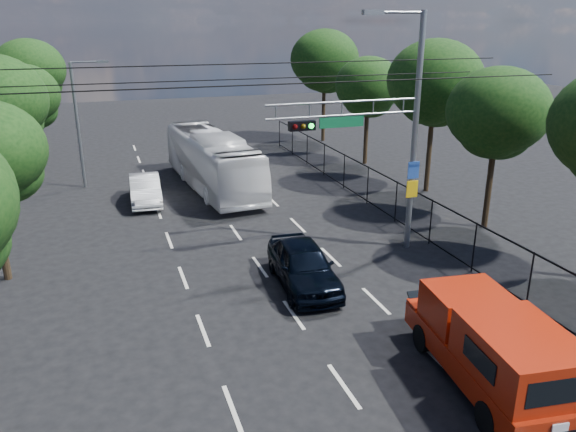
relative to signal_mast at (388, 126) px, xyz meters
name	(u,v)px	position (x,y,z in m)	size (l,w,h in m)	color
ground	(344,386)	(-5.28, -7.99, -5.24)	(120.00, 120.00, 0.00)	black
lane_markings	(226,218)	(-5.28, 6.01, -5.24)	(6.12, 38.00, 0.01)	beige
signal_mast	(388,126)	(0.00, 0.00, 0.00)	(6.43, 0.39, 9.50)	slate
streetlight_left	(80,119)	(-11.62, 14.01, -1.30)	(2.09, 0.22, 7.08)	slate
utility_wires	(250,76)	(-5.28, 0.84, 1.99)	(22.00, 5.04, 0.74)	black
fence_right	(384,194)	(2.32, 4.18, -4.21)	(0.06, 34.03, 2.00)	black
tree_right_b	(497,118)	(5.93, 1.03, -0.19)	(4.50, 4.50, 7.31)	black
tree_right_c	(435,88)	(6.53, 7.03, 0.49)	(5.10, 5.10, 8.29)	black
tree_right_d	(368,90)	(6.13, 14.03, -0.39)	(4.32, 4.32, 7.02)	black
tree_right_e	(325,64)	(6.33, 22.03, 0.69)	(5.28, 5.28, 8.58)	black
tree_left_d	(24,100)	(-14.67, 17.03, -0.52)	(4.20, 4.20, 6.83)	black
tree_left_e	(30,74)	(-14.87, 25.03, 0.29)	(4.92, 4.92, 7.99)	black
red_pickup	(492,345)	(-1.66, -9.14, -4.06)	(2.84, 6.18, 2.22)	black
navy_hatchback	(303,265)	(-4.24, -2.05, -4.43)	(1.91, 4.75, 1.62)	black
white_bus	(212,161)	(-4.76, 11.52, -3.66)	(2.66, 11.38, 3.17)	silver
white_van	(145,189)	(-8.71, 9.87, -4.52)	(1.52, 4.37, 1.44)	silver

